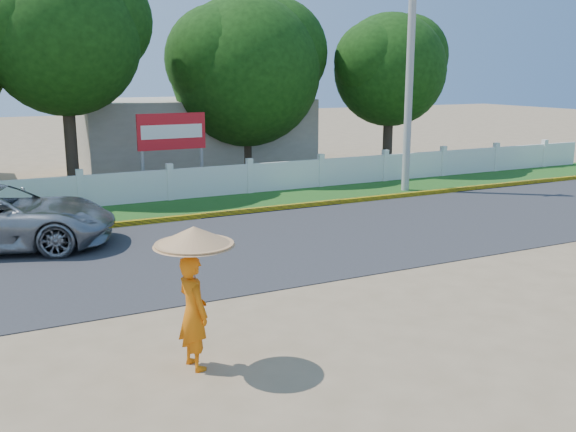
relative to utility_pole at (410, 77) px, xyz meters
name	(u,v)px	position (x,y,z in m)	size (l,w,h in m)	color
ground	(333,300)	(-8.47, -9.10, -4.20)	(120.00, 120.00, 0.00)	#9E8460
road	(245,246)	(-8.47, -4.60, -4.19)	(60.00, 7.00, 0.02)	#38383A
grass_verge	(183,208)	(-8.47, 0.65, -4.19)	(60.00, 3.50, 0.03)	#2D601E
curb	(200,216)	(-8.47, -1.05, -4.12)	(40.00, 0.18, 0.16)	yellow
fence	(170,185)	(-8.47, 2.10, -3.65)	(40.00, 0.10, 1.10)	silver
building_near	(191,134)	(-5.47, 8.90, -2.60)	(10.00, 6.00, 3.20)	#B7AD99
utility_pole	(410,77)	(0.00, 0.00, 0.00)	(0.28, 0.28, 8.40)	#9B9B98
monk_with_parasol	(194,277)	(-11.81, -10.67, -2.77)	(1.21, 1.21, 2.20)	orange
billboard	(172,136)	(-8.03, 3.20, -2.06)	(2.50, 0.13, 2.95)	gray
tree_row	(102,62)	(-9.89, 5.43, 0.54)	(28.99, 6.91, 8.21)	#473828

